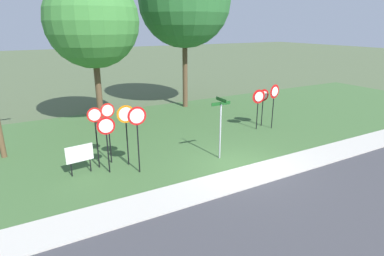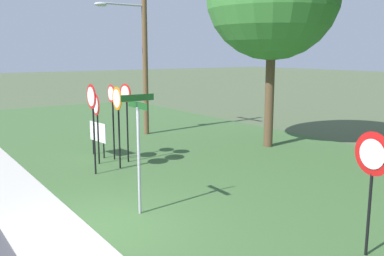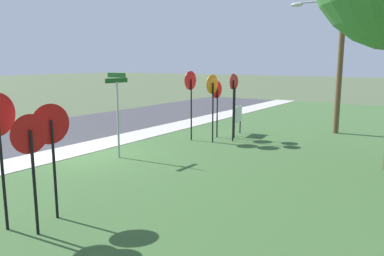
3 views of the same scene
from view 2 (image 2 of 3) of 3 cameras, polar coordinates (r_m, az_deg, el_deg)
ground_plane at (r=9.49m, az=-13.28°, el=-13.54°), size 160.00×160.00×0.00m
sidewalk_strip at (r=9.25m, az=-18.03°, el=-14.23°), size 44.00×1.60×0.06m
grass_median at (r=12.78m, az=12.72°, el=-7.19°), size 44.00×12.00×0.04m
stop_sign_near_left at (r=13.15m, az=-13.39°, el=2.55°), size 0.76×0.10×2.81m
stop_sign_near_right at (r=14.41m, az=-12.83°, el=1.92°), size 0.72×0.12×2.39m
stop_sign_far_left at (r=13.67m, az=-10.06°, el=2.54°), size 0.75×0.11×2.68m
stop_sign_far_center at (r=14.90m, az=-10.79°, el=2.86°), size 0.62×0.10×2.66m
stop_sign_far_right at (r=14.46m, az=-8.92°, el=2.87°), size 0.63×0.12×2.72m
yield_sign_near_right at (r=8.24m, az=23.18°, el=-4.57°), size 0.81×0.15×2.35m
street_name_post at (r=9.71m, az=-7.27°, el=-2.10°), size 0.96×0.82×2.82m
utility_pole at (r=19.39m, az=-6.89°, el=11.95°), size 2.10×2.46×8.06m
notice_board at (r=15.68m, az=-12.64°, el=-0.77°), size 1.10×0.16×1.25m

